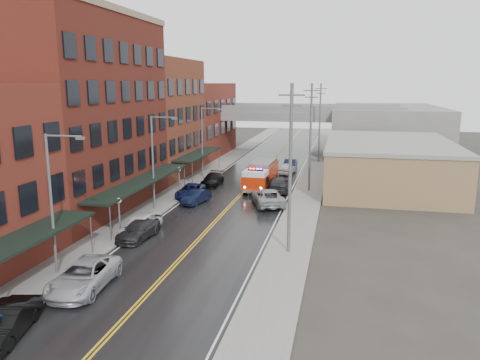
# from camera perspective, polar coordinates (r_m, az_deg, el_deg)

# --- Properties ---
(ground) EXTENTS (220.00, 220.00, 0.00)m
(ground) POSITION_cam_1_polar(r_m,az_deg,el_deg) (23.25, -18.04, -19.93)
(ground) COLOR #2D2B26
(ground) RESTS_ON ground
(road) EXTENTS (11.00, 160.00, 0.02)m
(road) POSITION_cam_1_polar(r_m,az_deg,el_deg) (49.51, -0.39, -2.28)
(road) COLOR black
(road) RESTS_ON ground
(sidewalk_left) EXTENTS (3.00, 160.00, 0.15)m
(sidewalk_left) POSITION_cam_1_polar(r_m,az_deg,el_deg) (51.56, -8.33, -1.76)
(sidewalk_left) COLOR slate
(sidewalk_left) RESTS_ON ground
(sidewalk_right) EXTENTS (3.00, 160.00, 0.15)m
(sidewalk_right) POSITION_cam_1_polar(r_m,az_deg,el_deg) (48.45, 8.07, -2.63)
(sidewalk_right) COLOR slate
(sidewalk_right) RESTS_ON ground
(curb_left) EXTENTS (0.30, 160.00, 0.15)m
(curb_left) POSITION_cam_1_polar(r_m,az_deg,el_deg) (51.01, -6.59, -1.86)
(curb_left) COLOR gray
(curb_left) RESTS_ON ground
(curb_right) EXTENTS (0.30, 160.00, 0.15)m
(curb_right) POSITION_cam_1_polar(r_m,az_deg,el_deg) (48.60, 6.13, -2.54)
(curb_right) COLOR gray
(curb_right) RESTS_ON ground
(brick_building_b) EXTENTS (9.00, 20.00, 18.00)m
(brick_building_b) POSITION_cam_1_polar(r_m,az_deg,el_deg) (46.58, -18.72, 7.43)
(brick_building_b) COLOR #4D1E14
(brick_building_b) RESTS_ON ground
(brick_building_c) EXTENTS (9.00, 15.00, 15.00)m
(brick_building_c) POSITION_cam_1_polar(r_m,az_deg,el_deg) (62.30, -10.32, 7.40)
(brick_building_c) COLOR maroon
(brick_building_c) RESTS_ON ground
(brick_building_far) EXTENTS (9.00, 20.00, 12.00)m
(brick_building_far) POSITION_cam_1_polar(r_m,az_deg,el_deg) (78.81, -5.37, 7.31)
(brick_building_far) COLOR maroon
(brick_building_far) RESTS_ON ground
(tan_building) EXTENTS (14.00, 22.00, 5.00)m
(tan_building) POSITION_cam_1_polar(r_m,az_deg,el_deg) (57.88, 17.54, 1.74)
(tan_building) COLOR #8D714C
(tan_building) RESTS_ON ground
(right_far_block) EXTENTS (18.00, 30.00, 8.00)m
(right_far_block) POSITION_cam_1_polar(r_m,az_deg,el_deg) (87.53, 17.26, 5.96)
(right_far_block) COLOR slate
(right_far_block) RESTS_ON ground
(awning_1) EXTENTS (2.60, 18.00, 3.09)m
(awning_1) POSITION_cam_1_polar(r_m,az_deg,el_deg) (44.69, -11.82, -0.14)
(awning_1) COLOR black
(awning_1) RESTS_ON ground
(awning_2) EXTENTS (2.60, 13.00, 3.09)m
(awning_2) POSITION_cam_1_polar(r_m,az_deg,el_deg) (60.81, -5.10, 3.16)
(awning_2) COLOR black
(awning_2) RESTS_ON ground
(globe_lamp_1) EXTENTS (0.44, 0.44, 3.12)m
(globe_lamp_1) POSITION_cam_1_polar(r_m,az_deg,el_deg) (38.25, -14.54, -3.31)
(globe_lamp_1) COLOR #59595B
(globe_lamp_1) RESTS_ON ground
(globe_lamp_2) EXTENTS (0.44, 0.44, 3.12)m
(globe_lamp_2) POSITION_cam_1_polar(r_m,az_deg,el_deg) (50.78, -7.45, 0.64)
(globe_lamp_2) COLOR #59595B
(globe_lamp_2) RESTS_ON ground
(street_lamp_0) EXTENTS (2.64, 0.22, 9.00)m
(street_lamp_0) POSITION_cam_1_polar(r_m,az_deg,el_deg) (30.97, -21.71, -1.81)
(street_lamp_0) COLOR #59595B
(street_lamp_0) RESTS_ON ground
(street_lamp_1) EXTENTS (2.64, 0.22, 9.00)m
(street_lamp_1) POSITION_cam_1_polar(r_m,az_deg,el_deg) (44.83, -10.31, 2.81)
(street_lamp_1) COLOR #59595B
(street_lamp_1) RESTS_ON ground
(street_lamp_2) EXTENTS (2.64, 0.22, 9.00)m
(street_lamp_2) POSITION_cam_1_polar(r_m,az_deg,el_deg) (59.78, -4.42, 5.15)
(street_lamp_2) COLOR #59595B
(street_lamp_2) RESTS_ON ground
(utility_pole_0) EXTENTS (1.80, 0.24, 12.00)m
(utility_pole_0) POSITION_cam_1_polar(r_m,az_deg,el_deg) (32.53, 6.14, 1.60)
(utility_pole_0) COLOR #59595B
(utility_pole_0) RESTS_ON ground
(utility_pole_1) EXTENTS (1.80, 0.24, 12.00)m
(utility_pole_1) POSITION_cam_1_polar(r_m,az_deg,el_deg) (52.27, 8.59, 5.35)
(utility_pole_1) COLOR #59595B
(utility_pole_1) RESTS_ON ground
(utility_pole_2) EXTENTS (1.80, 0.24, 12.00)m
(utility_pole_2) POSITION_cam_1_polar(r_m,az_deg,el_deg) (72.16, 9.70, 7.04)
(utility_pole_2) COLOR #59595B
(utility_pole_2) RESTS_ON ground
(overpass) EXTENTS (40.00, 10.00, 7.50)m
(overpass) POSITION_cam_1_polar(r_m,az_deg,el_deg) (79.79, 4.74, 7.37)
(overpass) COLOR slate
(overpass) RESTS_ON ground
(fire_truck) EXTENTS (3.59, 8.42, 3.04)m
(fire_truck) POSITION_cam_1_polar(r_m,az_deg,el_deg) (53.98, 2.55, 0.66)
(fire_truck) COLOR #B72508
(fire_truck) RESTS_ON ground
(parked_car_left_1) EXTENTS (2.63, 4.91, 1.54)m
(parked_car_left_1) POSITION_cam_1_polar(r_m,az_deg,el_deg) (25.94, -26.56, -15.22)
(parked_car_left_1) COLOR black
(parked_car_left_1) RESTS_ON ground
(parked_car_left_2) EXTENTS (3.14, 6.08, 1.64)m
(parked_car_left_2) POSITION_cam_1_polar(r_m,az_deg,el_deg) (29.66, -18.50, -11.03)
(parked_car_left_2) COLOR #AAABB2
(parked_car_left_2) RESTS_ON ground
(parked_car_left_3) EXTENTS (2.41, 4.98, 1.40)m
(parked_car_left_3) POSITION_cam_1_polar(r_m,az_deg,el_deg) (37.69, -12.25, -5.98)
(parked_car_left_3) COLOR #252527
(parked_car_left_3) RESTS_ON ground
(parked_car_left_4) EXTENTS (2.32, 5.01, 1.66)m
(parked_car_left_4) POSITION_cam_1_polar(r_m,az_deg,el_deg) (38.74, -12.04, -5.28)
(parked_car_left_4) COLOR white
(parked_car_left_4) RESTS_ON ground
(parked_car_left_5) EXTENTS (2.30, 4.34, 1.36)m
(parked_car_left_5) POSITION_cam_1_polar(r_m,az_deg,el_deg) (47.65, -5.36, -2.06)
(parked_car_left_5) COLOR black
(parked_car_left_5) RESTS_ON ground
(parked_car_left_6) EXTENTS (2.45, 5.11, 1.40)m
(parked_car_left_6) POSITION_cam_1_polar(r_m,az_deg,el_deg) (50.20, -6.05, -1.34)
(parked_car_left_6) COLOR #131947
(parked_car_left_6) RESTS_ON ground
(parked_car_left_7) EXTENTS (2.05, 4.93, 1.43)m
(parked_car_left_7) POSITION_cam_1_polar(r_m,az_deg,el_deg) (55.88, -3.38, 0.06)
(parked_car_left_7) COLOR black
(parked_car_left_7) RESTS_ON ground
(parked_car_right_0) EXTENTS (4.60, 6.58, 1.67)m
(parked_car_right_0) POSITION_cam_1_polar(r_m,az_deg,el_deg) (46.82, 3.39, -2.08)
(parked_car_right_0) COLOR #919598
(parked_car_right_0) RESTS_ON ground
(parked_car_right_1) EXTENTS (2.80, 5.87, 1.65)m
(parked_car_right_1) POSITION_cam_1_polar(r_m,az_deg,el_deg) (52.70, 4.68, -0.54)
(parked_car_right_1) COLOR black
(parked_car_right_1) RESTS_ON ground
(parked_car_right_2) EXTENTS (2.28, 4.60, 1.51)m
(parked_car_right_2) POSITION_cam_1_polar(r_m,az_deg,el_deg) (63.21, 5.83, 1.42)
(parked_car_right_2) COLOR silver
(parked_car_right_2) RESTS_ON ground
(parked_car_right_3) EXTENTS (1.55, 4.44, 1.46)m
(parked_car_right_3) POSITION_cam_1_polar(r_m,az_deg,el_deg) (67.01, 6.19, 1.98)
(parked_car_right_3) COLOR black
(parked_car_right_3) RESTS_ON ground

